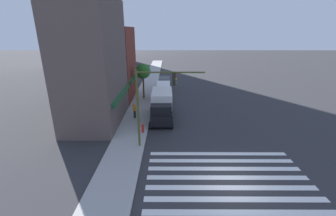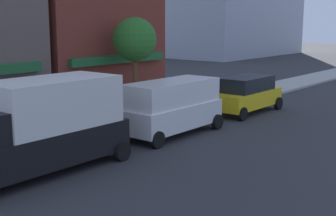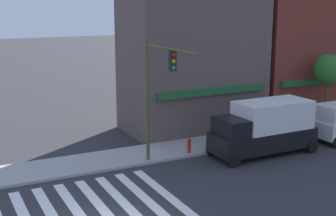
# 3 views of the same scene
# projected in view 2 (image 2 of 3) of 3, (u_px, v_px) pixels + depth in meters

# --- Properties ---
(box_truck_black) EXTENTS (6.23, 2.42, 3.04)m
(box_truck_black) POSITION_uv_depth(u_px,v_px,m) (40.00, 125.00, 14.99)
(box_truck_black) COLOR black
(box_truck_black) RESTS_ON ground_plane
(van_white) EXTENTS (5.03, 2.22, 2.34)m
(van_white) POSITION_uv_depth(u_px,v_px,m) (171.00, 105.00, 20.14)
(van_white) COLOR white
(van_white) RESTS_ON ground_plane
(suv_yellow) EXTENTS (4.72, 2.12, 1.94)m
(suv_yellow) POSITION_uv_depth(u_px,v_px,m) (246.00, 94.00, 25.00)
(suv_yellow) COLOR yellow
(suv_yellow) RESTS_ON ground_plane
(street_tree) EXTENTS (2.06, 2.06, 4.89)m
(street_tree) POSITION_uv_depth(u_px,v_px,m) (135.00, 40.00, 21.93)
(street_tree) COLOR brown
(street_tree) RESTS_ON sidewalk_left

